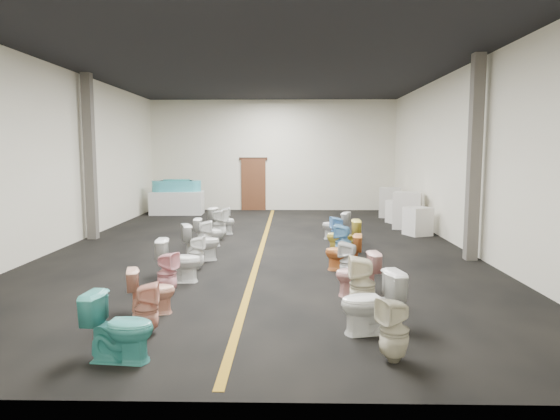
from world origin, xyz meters
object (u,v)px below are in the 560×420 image
Objects in this scene: toilet_left_10 at (222,221)px; toilet_left_11 at (225,218)px; display_table at (177,203)px; appliance_crate_b at (407,210)px; toilet_left_1 at (147,309)px; bathtub at (177,187)px; toilet_right_8 at (337,231)px; toilet_left_4 at (179,260)px; toilet_left_7 at (205,237)px; toilet_left_6 at (201,242)px; toilet_right_0 at (394,330)px; toilet_left_0 at (120,327)px; appliance_crate_d at (390,202)px; toilet_right_7 at (343,236)px; toilet_left_9 at (219,225)px; toilet_right_3 at (357,274)px; toilet_right_1 at (371,303)px; toilet_right_6 at (343,242)px; appliance_crate_a at (418,221)px; toilet_right_9 at (335,226)px; toilet_left_2 at (151,291)px; toilet_right_5 at (343,252)px; toilet_right_2 at (362,284)px; toilet_left_3 at (167,274)px; toilet_left_8 at (208,232)px; toilet_left_5 at (197,253)px; appliance_crate_c at (399,212)px; toilet_right_4 at (349,262)px.

toilet_left_11 is at bearing 18.58° from toilet_left_10.
appliance_crate_b reaches higher than display_table.
bathtub is at bearing 1.03° from toilet_left_1.
toilet_right_8 is at bearing -59.90° from bathtub.
toilet_left_4 is 2.66m from toilet_left_7.
toilet_left_6 is 6.17m from toilet_right_0.
toilet_left_1 is at bearing 1.06° from toilet_left_0.
appliance_crate_d is 14.05m from toilet_left_0.
toilet_left_10 is at bearing -131.28° from toilet_right_7.
toilet_right_7 is at bearing -113.18° from toilet_left_10.
toilet_left_9 reaches higher than toilet_right_0.
toilet_right_3 is at bearing -43.45° from toilet_left_0.
toilet_right_1 is at bearing -142.36° from toilet_left_10.
display_table reaches higher than toilet_left_7.
toilet_right_6 is (-2.50, -7.43, -0.14)m from appliance_crate_d.
appliance_crate_d reaches higher than toilet_left_1.
display_table is 2.43× the size of appliance_crate_a.
toilet_right_9 is (-0.02, 1.85, -0.02)m from toilet_right_7.
toilet_left_9 is 8.52m from toilet_right_0.
appliance_crate_b is 11.60m from toilet_left_0.
toilet_left_9 reaches higher than toilet_left_0.
display_table is 13.76m from toilet_right_1.
toilet_right_1 is at bearing -117.93° from toilet_left_2.
appliance_crate_d is at bearing -38.68° from toilet_left_10.
toilet_right_3 is (-0.07, 2.65, -0.00)m from toilet_right_0.
toilet_left_0 is at bearing -55.80° from toilet_right_3.
toilet_right_9 reaches higher than toilet_right_5.
appliance_crate_b is at bearing 163.47° from toilet_right_2.
toilet_left_0 is 4.08m from toilet_right_3.
toilet_left_3 is 0.91× the size of toilet_right_7.
toilet_right_3 is at bearing -63.22° from display_table.
toilet_right_8 is (0.12, 2.62, 0.01)m from toilet_right_5.
toilet_left_3 reaches higher than toilet_left_8.
toilet_left_1 is at bearing -124.83° from appliance_crate_a.
toilet_left_5 is at bearing 13.03° from toilet_left_3.
toilet_right_2 is (-2.60, -7.03, 0.02)m from appliance_crate_a.
appliance_crate_b reaches higher than toilet_left_8.
toilet_right_9 is at bearing -116.99° from appliance_crate_d.
toilet_right_8 is at bearing -161.15° from toilet_right_6.
appliance_crate_c is at bearing -50.90° from toilet_left_10.
toilet_left_4 is (2.32, -10.05, -0.66)m from bathtub.
toilet_right_9 is (-2.44, -4.79, -0.16)m from appliance_crate_d.
toilet_right_5 is (0.00, 0.93, -0.00)m from toilet_right_4.
toilet_right_4 is at bearing -61.42° from display_table.
toilet_left_7 is 1.13× the size of toilet_left_11.
toilet_right_5 is at bearing 174.48° from toilet_right_3.
display_table is 8.58m from toilet_left_6.
toilet_left_0 reaches higher than toilet_left_1.
toilet_right_2 is (5.45, -11.76, -0.64)m from bathtub.
toilet_right_7 is at bearing 178.43° from toilet_right_2.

